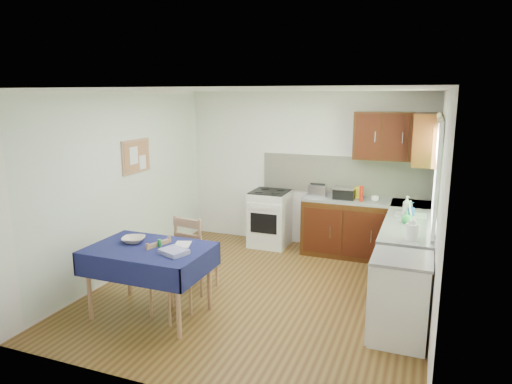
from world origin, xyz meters
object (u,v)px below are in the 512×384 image
at_px(toaster, 318,190).
at_px(sandwich_press, 344,193).
at_px(dining_table, 149,256).
at_px(chair_near, 167,277).
at_px(chair_far, 195,251).
at_px(dish_rack, 411,215).
at_px(kettle, 412,230).

distance_m(toaster, sandwich_press, 0.41).
bearing_deg(dining_table, chair_near, 32.91).
height_order(chair_far, toaster, toaster).
relative_size(dining_table, toaster, 4.80).
bearing_deg(chair_near, sandwich_press, -11.44).
xyz_separation_m(dining_table, dish_rack, (2.65, 2.01, 0.23)).
relative_size(toaster, sandwich_press, 0.88).
height_order(dining_table, chair_far, chair_far).
relative_size(dining_table, chair_near, 1.52).
bearing_deg(dining_table, kettle, 40.85).
height_order(toaster, kettle, kettle).
xyz_separation_m(sandwich_press, dish_rack, (0.99, -0.73, -0.07)).
bearing_deg(dish_rack, chair_far, -132.29).
bearing_deg(dish_rack, chair_near, -120.19).
bearing_deg(toaster, dish_rack, -25.40).
bearing_deg(chair_far, dish_rack, -147.06).
distance_m(toaster, dish_rack, 1.58).
relative_size(chair_near, sandwich_press, 2.78).
distance_m(chair_far, sandwich_press, 2.53).
xyz_separation_m(dish_rack, kettle, (0.05, -1.02, 0.08)).
xyz_separation_m(chair_far, chair_near, (0.04, -0.72, -0.07)).
height_order(chair_near, dish_rack, dish_rack).
distance_m(dish_rack, kettle, 1.03).
bearing_deg(kettle, dish_rack, 93.08).
height_order(chair_near, sandwich_press, sandwich_press).
bearing_deg(chair_far, toaster, -112.62).
xyz_separation_m(chair_near, sandwich_press, (1.46, 2.70, 0.53)).
height_order(chair_near, kettle, kettle).
xyz_separation_m(chair_far, kettle, (2.55, 0.23, 0.48)).
xyz_separation_m(toaster, kettle, (1.46, -1.74, 0.01)).
xyz_separation_m(chair_far, toaster, (1.09, 1.97, 0.47)).
distance_m(dining_table, chair_far, 0.79).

